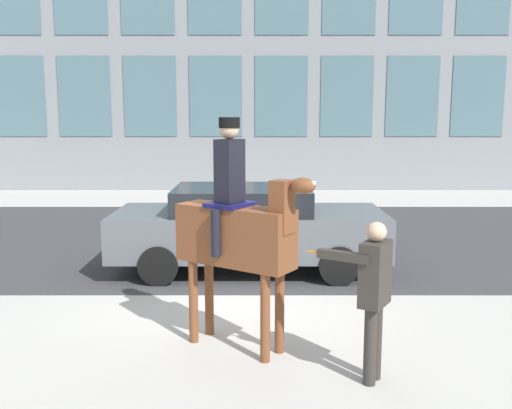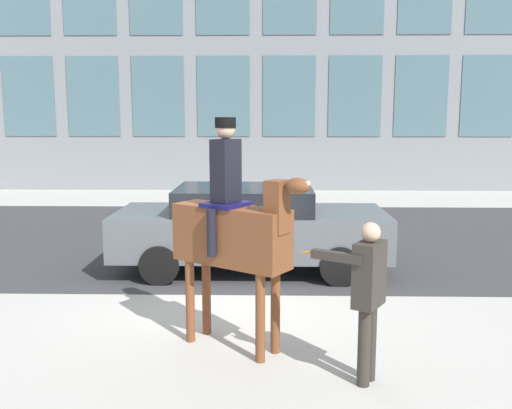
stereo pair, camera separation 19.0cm
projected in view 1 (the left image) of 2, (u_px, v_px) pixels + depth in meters
ground_plane at (235, 306)px, 8.25m from camera, size 80.00×80.00×0.00m
road_surface at (241, 237)px, 12.94m from camera, size 21.38×8.50×0.01m
mounted_horse_lead at (235, 230)px, 6.57m from camera, size 1.63×1.23×2.72m
pedestrian_bystander at (370, 289)px, 5.78m from camera, size 0.91×0.47×1.69m
street_car_near_lane at (245, 226)px, 10.05m from camera, size 4.71×2.00×1.49m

